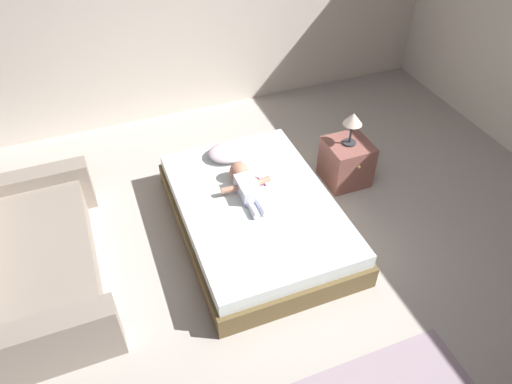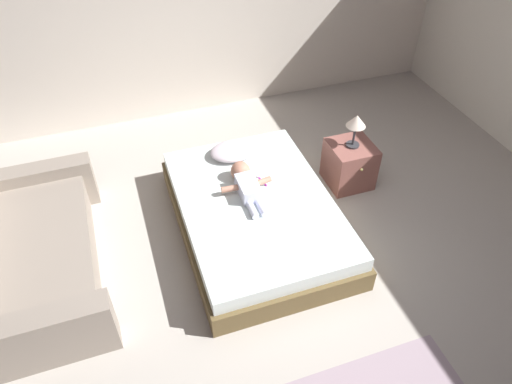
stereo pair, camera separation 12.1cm
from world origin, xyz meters
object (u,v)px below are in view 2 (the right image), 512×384
at_px(baby, 246,183).
at_px(toothbrush, 262,181).
at_px(couch, 23,257).
at_px(lamp, 356,123).
at_px(nightstand, 349,164).
at_px(bed, 256,215).
at_px(pillow, 233,151).

height_order(baby, toothbrush, baby).
relative_size(couch, lamp, 5.42).
xyz_separation_m(baby, lamp, (1.19, 0.16, 0.30)).
height_order(baby, nightstand, baby).
height_order(bed, toothbrush, toothbrush).
xyz_separation_m(couch, lamp, (3.18, 0.25, 0.49)).
xyz_separation_m(couch, nightstand, (3.18, 0.25, -0.02)).
bearing_deg(baby, pillow, 86.02).
bearing_deg(lamp, nightstand, -90.00).
distance_m(baby, nightstand, 1.22).
height_order(toothbrush, couch, couch).
distance_m(pillow, nightstand, 1.22).
xyz_separation_m(baby, nightstand, (1.19, 0.16, -0.20)).
bearing_deg(nightstand, pillow, 162.10).
relative_size(baby, toothbrush, 4.10).
distance_m(nightstand, lamp, 0.51).
height_order(pillow, couch, couch).
distance_m(bed, nightstand, 1.20).
relative_size(bed, couch, 1.05).
distance_m(baby, toothbrush, 0.20).
distance_m(toothbrush, lamp, 1.08).
bearing_deg(baby, couch, -177.44).
bearing_deg(couch, lamp, 4.55).
height_order(bed, baby, baby).
bearing_deg(nightstand, bed, -163.48).
bearing_deg(baby, nightstand, 7.86).
relative_size(pillow, toothbrush, 2.81).
xyz_separation_m(bed, couch, (-2.04, 0.09, 0.08)).
relative_size(baby, nightstand, 1.42).
height_order(pillow, toothbrush, pillow).
xyz_separation_m(baby, toothbrush, (0.18, 0.06, -0.07)).
xyz_separation_m(bed, lamp, (1.15, 0.34, 0.57)).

